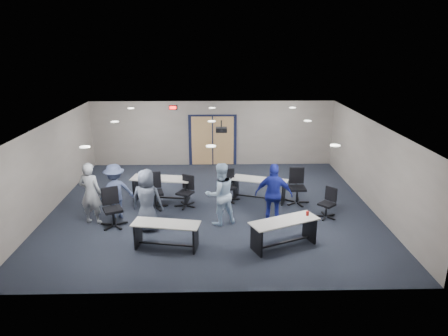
{
  "coord_description": "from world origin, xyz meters",
  "views": [
    {
      "loc": [
        0.1,
        -11.74,
        5.13
      ],
      "look_at": [
        0.36,
        -0.3,
        1.4
      ],
      "focal_mm": 32.0,
      "sensor_mm": 36.0,
      "label": 1
    }
  ],
  "objects_px": {
    "person_gray": "(91,193)",
    "person_lightblue": "(220,194)",
    "chair_back_b": "(185,192)",
    "chair_loose_right": "(327,203)",
    "chair_loose_left": "(113,208)",
    "table_back_right": "(260,186)",
    "chair_back_a": "(155,191)",
    "person_navy": "(274,194)",
    "person_back": "(115,191)",
    "table_front_right": "(284,228)",
    "table_back_left": "(161,185)",
    "chair_back_c": "(229,186)",
    "chair_back_d": "(298,187)",
    "table_front_left": "(166,231)",
    "person_plaid": "(147,200)"
  },
  "relations": [
    {
      "from": "table_back_right",
      "to": "chair_back_a",
      "type": "relative_size",
      "value": 1.69
    },
    {
      "from": "person_lightblue",
      "to": "table_back_left",
      "type": "bearing_deg",
      "value": -64.63
    },
    {
      "from": "table_front_left",
      "to": "person_back",
      "type": "relative_size",
      "value": 1.06
    },
    {
      "from": "table_front_right",
      "to": "person_navy",
      "type": "xyz_separation_m",
      "value": [
        -0.09,
        1.34,
        0.4
      ]
    },
    {
      "from": "table_front_left",
      "to": "chair_back_b",
      "type": "distance_m",
      "value": 2.65
    },
    {
      "from": "table_front_left",
      "to": "table_front_right",
      "type": "height_order",
      "value": "table_front_right"
    },
    {
      "from": "chair_loose_left",
      "to": "person_back",
      "type": "xyz_separation_m",
      "value": [
        -0.05,
        0.6,
        0.28
      ]
    },
    {
      "from": "table_front_right",
      "to": "table_back_left",
      "type": "height_order",
      "value": "table_back_left"
    },
    {
      "from": "table_back_left",
      "to": "chair_back_a",
      "type": "xyz_separation_m",
      "value": [
        -0.12,
        -0.62,
        0.02
      ]
    },
    {
      "from": "chair_back_b",
      "to": "chair_back_d",
      "type": "xyz_separation_m",
      "value": [
        3.61,
        0.17,
        0.07
      ]
    },
    {
      "from": "chair_back_d",
      "to": "chair_loose_left",
      "type": "bearing_deg",
      "value": -164.31
    },
    {
      "from": "chair_back_d",
      "to": "chair_loose_left",
      "type": "height_order",
      "value": "chair_back_d"
    },
    {
      "from": "person_lightblue",
      "to": "chair_loose_left",
      "type": "bearing_deg",
      "value": -19.76
    },
    {
      "from": "chair_back_b",
      "to": "table_front_left",
      "type": "bearing_deg",
      "value": -67.85
    },
    {
      "from": "table_front_right",
      "to": "person_back",
      "type": "xyz_separation_m",
      "value": [
        -4.71,
        1.86,
        0.33
      ]
    },
    {
      "from": "chair_back_c",
      "to": "chair_back_d",
      "type": "height_order",
      "value": "chair_back_d"
    },
    {
      "from": "person_navy",
      "to": "person_back",
      "type": "height_order",
      "value": "person_navy"
    },
    {
      "from": "chair_back_c",
      "to": "chair_loose_left",
      "type": "xyz_separation_m",
      "value": [
        -3.35,
        -1.8,
        0.04
      ]
    },
    {
      "from": "person_back",
      "to": "person_gray",
      "type": "bearing_deg",
      "value": 4.7
    },
    {
      "from": "chair_back_c",
      "to": "person_back",
      "type": "distance_m",
      "value": 3.62
    },
    {
      "from": "table_back_right",
      "to": "table_front_right",
      "type": "bearing_deg",
      "value": -65.82
    },
    {
      "from": "chair_back_b",
      "to": "person_lightblue",
      "type": "relative_size",
      "value": 0.55
    },
    {
      "from": "person_navy",
      "to": "person_back",
      "type": "xyz_separation_m",
      "value": [
        -4.62,
        0.52,
        -0.07
      ]
    },
    {
      "from": "person_gray",
      "to": "person_lightblue",
      "type": "distance_m",
      "value": 3.71
    },
    {
      "from": "person_plaid",
      "to": "person_navy",
      "type": "height_order",
      "value": "person_navy"
    },
    {
      "from": "table_back_left",
      "to": "person_lightblue",
      "type": "bearing_deg",
      "value": -33.8
    },
    {
      "from": "table_back_left",
      "to": "chair_loose_left",
      "type": "bearing_deg",
      "value": -112.16
    },
    {
      "from": "chair_back_d",
      "to": "person_back",
      "type": "relative_size",
      "value": 0.69
    },
    {
      "from": "table_front_right",
      "to": "person_back",
      "type": "relative_size",
      "value": 1.13
    },
    {
      "from": "person_gray",
      "to": "person_navy",
      "type": "xyz_separation_m",
      "value": [
        5.23,
        -0.17,
        -0.01
      ]
    },
    {
      "from": "table_front_right",
      "to": "table_back_right",
      "type": "distance_m",
      "value": 3.11
    },
    {
      "from": "person_lightblue",
      "to": "table_front_right",
      "type": "bearing_deg",
      "value": 117.41
    },
    {
      "from": "table_front_left",
      "to": "person_navy",
      "type": "relative_size",
      "value": 0.98
    },
    {
      "from": "table_front_left",
      "to": "person_gray",
      "type": "height_order",
      "value": "person_gray"
    },
    {
      "from": "table_front_left",
      "to": "table_back_left",
      "type": "relative_size",
      "value": 0.88
    },
    {
      "from": "chair_back_b",
      "to": "chair_back_a",
      "type": "bearing_deg",
      "value": -145.85
    },
    {
      "from": "table_back_left",
      "to": "person_gray",
      "type": "bearing_deg",
      "value": -128.64
    },
    {
      "from": "table_back_right",
      "to": "chair_loose_left",
      "type": "bearing_deg",
      "value": -138.58
    },
    {
      "from": "chair_back_b",
      "to": "chair_loose_right",
      "type": "height_order",
      "value": "chair_back_b"
    },
    {
      "from": "person_navy",
      "to": "person_gray",
      "type": "bearing_deg",
      "value": 9.25
    },
    {
      "from": "table_back_left",
      "to": "person_plaid",
      "type": "bearing_deg",
      "value": -84.12
    },
    {
      "from": "table_back_right",
      "to": "chair_back_d",
      "type": "height_order",
      "value": "chair_back_d"
    },
    {
      "from": "table_front_right",
      "to": "chair_loose_right",
      "type": "distance_m",
      "value": 2.31
    },
    {
      "from": "table_back_left",
      "to": "table_front_left",
      "type": "bearing_deg",
      "value": -71.74
    },
    {
      "from": "person_plaid",
      "to": "person_lightblue",
      "type": "height_order",
      "value": "person_lightblue"
    },
    {
      "from": "chair_loose_left",
      "to": "person_back",
      "type": "height_order",
      "value": "person_back"
    },
    {
      "from": "chair_loose_left",
      "to": "person_navy",
      "type": "distance_m",
      "value": 4.58
    },
    {
      "from": "chair_back_b",
      "to": "chair_loose_right",
      "type": "relative_size",
      "value": 1.09
    },
    {
      "from": "person_back",
      "to": "person_navy",
      "type": "bearing_deg",
      "value": 148.2
    },
    {
      "from": "chair_back_d",
      "to": "chair_loose_left",
      "type": "relative_size",
      "value": 1.03
    }
  ]
}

